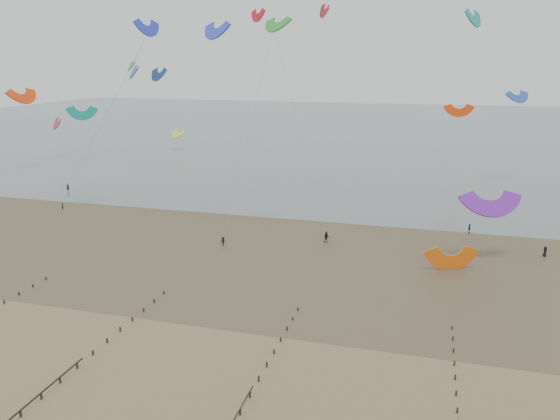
{
  "coord_description": "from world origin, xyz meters",
  "views": [
    {
      "loc": [
        18.11,
        -47.2,
        29.45
      ],
      "look_at": [
        -2.7,
        28.0,
        8.0
      ],
      "focal_mm": 35.0,
      "sensor_mm": 36.0,
      "label": 1
    }
  ],
  "objects": [
    {
      "name": "grounded_kite",
      "position": [
        22.2,
        31.33,
        0.0
      ],
      "size": [
        8.14,
        7.26,
        3.71
      ],
      "primitive_type": null,
      "rotation": [
        1.54,
        0.0,
        0.35
      ],
      "color": "orange",
      "rests_on": "ground"
    },
    {
      "name": "kitesurfers",
      "position": [
        32.38,
        47.46,
        0.87
      ],
      "size": [
        152.9,
        28.97,
        1.86
      ],
      "color": "black",
      "rests_on": "ground"
    },
    {
      "name": "ground",
      "position": [
        0.0,
        0.0,
        0.0
      ],
      "size": [
        500.0,
        500.0,
        0.0
      ],
      "primitive_type": "plane",
      "color": "brown",
      "rests_on": "ground"
    },
    {
      "name": "kites_airborne",
      "position": [
        -13.72,
        92.28,
        24.51
      ],
      "size": [
        231.5,
        124.68,
        45.95
      ],
      "color": "#FFFC1C",
      "rests_on": "ground"
    },
    {
      "name": "sea_and_shore",
      "position": [
        -4.08,
        34.4,
        0.01
      ],
      "size": [
        500.0,
        665.0,
        0.03
      ],
      "color": "#475654",
      "rests_on": "ground"
    },
    {
      "name": "kitesurfer_lead",
      "position": [
        -53.2,
        44.31,
        0.76
      ],
      "size": [
        0.65,
        0.64,
        1.51
      ],
      "primitive_type": "imported",
      "rotation": [
        0.0,
        0.0,
        2.37
      ],
      "color": "black",
      "rests_on": "ground"
    }
  ]
}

